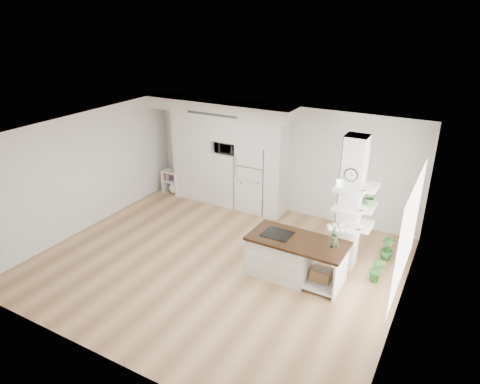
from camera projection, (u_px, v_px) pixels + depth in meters
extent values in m
cube|color=tan|center=(216.00, 263.00, 8.75)|extent=(7.00, 6.00, 0.01)
cube|color=white|center=(213.00, 135.00, 7.68)|extent=(7.00, 6.00, 0.04)
cube|color=silver|center=(279.00, 159.00, 10.63)|extent=(7.00, 0.04, 2.70)
cube|color=silver|center=(98.00, 284.00, 5.80)|extent=(7.00, 0.04, 2.70)
cube|color=silver|center=(85.00, 172.00, 9.77)|extent=(0.04, 6.00, 2.70)
cube|color=silver|center=(405.00, 248.00, 6.66)|extent=(0.04, 6.00, 2.70)
cube|color=white|center=(198.00, 155.00, 11.40)|extent=(1.20, 0.65, 2.40)
cube|color=white|center=(228.00, 178.00, 11.18)|extent=(0.65, 0.65, 1.42)
cube|color=white|center=(228.00, 127.00, 10.65)|extent=(0.65, 0.65, 0.65)
cube|color=white|center=(255.00, 131.00, 10.31)|extent=(0.85, 0.65, 0.65)
cube|color=white|center=(277.00, 169.00, 10.38)|extent=(0.40, 0.65, 2.40)
cube|color=silver|center=(219.00, 107.00, 10.54)|extent=(4.00, 0.70, 0.30)
cube|color=#262626|center=(212.00, 114.00, 10.31)|extent=(1.40, 0.04, 0.06)
cube|color=white|center=(254.00, 177.00, 10.79)|extent=(0.78, 0.66, 1.75)
cube|color=#B2B2B7|center=(248.00, 167.00, 10.37)|extent=(0.78, 0.01, 0.03)
cube|color=silver|center=(350.00, 204.00, 8.16)|extent=(0.40, 0.40, 2.70)
cube|color=#9B7256|center=(340.00, 202.00, 8.25)|extent=(0.02, 0.40, 2.70)
cube|color=#9B7256|center=(353.00, 200.00, 8.33)|extent=(0.40, 0.02, 2.70)
cylinder|color=black|center=(351.00, 175.00, 7.73)|extent=(0.25, 0.03, 0.25)
cylinder|color=white|center=(351.00, 175.00, 7.71)|extent=(0.21, 0.01, 0.21)
plane|color=white|center=(409.00, 231.00, 6.85)|extent=(0.00, 2.40, 2.40)
cylinder|color=white|center=(303.00, 179.00, 7.28)|extent=(0.12, 0.12, 0.10)
cube|color=white|center=(281.00, 256.00, 8.27)|extent=(1.22, 0.81, 0.78)
cube|color=white|center=(323.00, 281.00, 7.98)|extent=(0.66, 0.80, 0.04)
cube|color=white|center=(341.00, 273.00, 7.72)|extent=(0.05, 0.79, 0.78)
cube|color=black|center=(298.00, 241.00, 7.96)|extent=(1.87, 0.92, 0.06)
cube|color=black|center=(277.00, 234.00, 8.13)|extent=(0.56, 0.47, 0.01)
cube|color=#A87951|center=(321.00, 274.00, 7.95)|extent=(0.38, 0.28, 0.23)
cylinder|color=white|center=(333.00, 241.00, 7.68)|extent=(0.12, 0.12, 0.22)
cube|color=white|center=(165.00, 180.00, 12.09)|extent=(0.06, 0.31, 0.64)
cube|color=white|center=(179.00, 184.00, 11.83)|extent=(0.06, 0.31, 0.64)
cube|color=white|center=(172.00, 172.00, 11.84)|extent=(0.57, 0.36, 0.03)
cube|color=white|center=(172.00, 181.00, 11.95)|extent=(0.54, 0.35, 0.03)
sphere|color=white|center=(175.00, 188.00, 11.99)|extent=(0.31, 0.31, 0.31)
imported|color=#2C6E2F|center=(377.00, 270.00, 8.03)|extent=(0.33, 0.28, 0.54)
imported|color=#2C6E2F|center=(387.00, 248.00, 8.80)|extent=(0.35, 0.35, 0.48)
imported|color=#2D2D2D|center=(227.00, 147.00, 10.81)|extent=(0.54, 0.37, 0.30)
imported|color=#2C6E2F|center=(370.00, 197.00, 8.02)|extent=(0.27, 0.23, 0.30)
imported|color=white|center=(344.00, 227.00, 8.05)|extent=(0.22, 0.22, 0.05)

